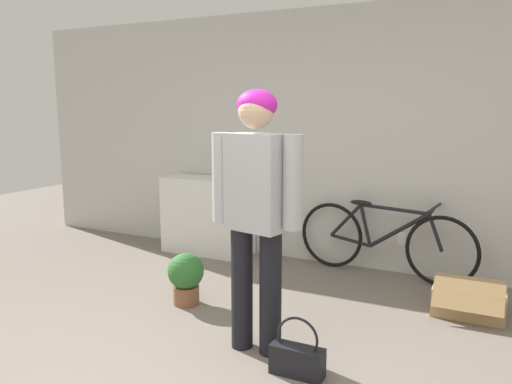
# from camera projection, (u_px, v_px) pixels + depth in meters

# --- Properties ---
(wall_back) EXTENTS (8.00, 0.07, 2.60)m
(wall_back) POSITION_uv_depth(u_px,v_px,m) (350.00, 139.00, 4.99)
(wall_back) COLOR silver
(wall_back) RESTS_ON ground_plane
(side_shelf) EXTENTS (0.99, 0.42, 0.85)m
(side_shelf) POSITION_uv_depth(u_px,v_px,m) (208.00, 215.00, 5.57)
(side_shelf) COLOR white
(side_shelf) RESTS_ON ground_plane
(person) EXTENTS (0.63, 0.28, 1.73)m
(person) POSITION_uv_depth(u_px,v_px,m) (256.00, 200.00, 3.20)
(person) COLOR black
(person) RESTS_ON ground_plane
(bicycle) EXTENTS (1.74, 0.46, 0.73)m
(bicycle) POSITION_uv_depth(u_px,v_px,m) (383.00, 240.00, 4.79)
(bicycle) COLOR black
(bicycle) RESTS_ON ground_plane
(banana) EXTENTS (0.28, 0.08, 0.04)m
(banana) POSITION_uv_depth(u_px,v_px,m) (223.00, 176.00, 5.48)
(banana) COLOR #EAD64C
(banana) RESTS_ON side_shelf
(handbag) EXTENTS (0.33, 0.12, 0.38)m
(handbag) POSITION_uv_depth(u_px,v_px,m) (297.00, 358.00, 3.03)
(handbag) COLOR black
(handbag) RESTS_ON ground_plane
(cardboard_box) EXTENTS (0.53, 0.54, 0.32)m
(cardboard_box) POSITION_uv_depth(u_px,v_px,m) (469.00, 299.00, 3.97)
(cardboard_box) COLOR tan
(cardboard_box) RESTS_ON ground_plane
(potted_plant) EXTENTS (0.30, 0.30, 0.43)m
(potted_plant) POSITION_uv_depth(u_px,v_px,m) (186.00, 276.00, 4.12)
(potted_plant) COLOR brown
(potted_plant) RESTS_ON ground_plane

